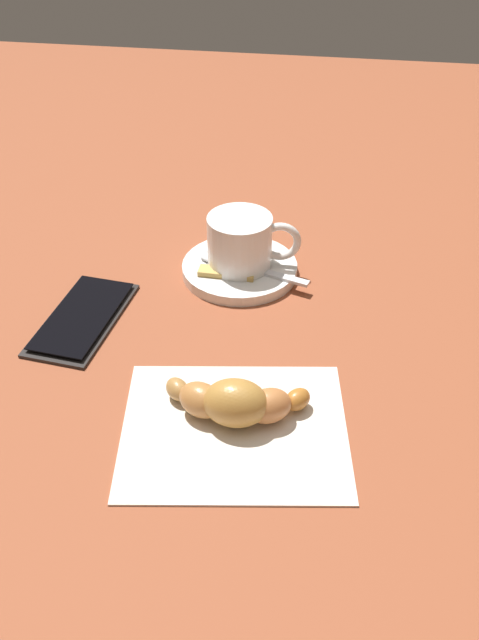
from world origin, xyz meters
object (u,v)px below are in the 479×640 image
Objects in this scene: napkin at (239,429)px; cell_phone at (83,316)px; teaspoon at (234,264)px; sugar_packet at (227,273)px; croissant at (234,402)px; espresso_cup at (242,241)px; saucer at (240,269)px.

cell_phone reaches higher than napkin.
teaspoon is 2.02× the size of sugar_packet.
cell_phone is (-0.13, -0.18, 0.00)m from napkin.
cell_phone is (-0.12, -0.17, -0.02)m from croissant.
croissant is 0.21m from cell_phone.
espresso_cup is at bearing 119.61° from teaspoon.
sugar_packet is 0.22m from napkin.
espresso_cup is 0.82× the size of teaspoon.
saucer reaches higher than napkin.
sugar_packet is at bearing -168.47° from croissant.
teaspoon is 0.22m from croissant.
saucer is at bearing 126.47° from cell_phone.
croissant reaches higher than teaspoon.
espresso_cup reaches higher than teaspoon.
cell_phone is at bearing -53.53° from saucer.
teaspoon is 0.23m from napkin.
teaspoon reaches higher than saucer.
croissant is (0.22, 0.04, 0.01)m from teaspoon.
saucer is at bearing -171.25° from napkin.
croissant is at bearing -151.87° from napkin.
sugar_packet is (0.02, -0.00, 0.00)m from teaspoon.
saucer is 0.01m from teaspoon.
teaspoon is at bearing 126.45° from cell_phone.
teaspoon reaches higher than cell_phone.
saucer is 1.25× the size of espresso_cup.
cell_phone is at bearing -53.55° from teaspoon.
saucer is at bearing 67.11° from sugar_packet.
espresso_cup is at bearing 96.85° from saucer.
napkin is (0.23, 0.03, -0.04)m from espresso_cup.
sugar_packet is at bearing -167.50° from napkin.
croissant is at bearing 7.06° from espresso_cup.
sugar_packet is at bearing -13.92° from teaspoon.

